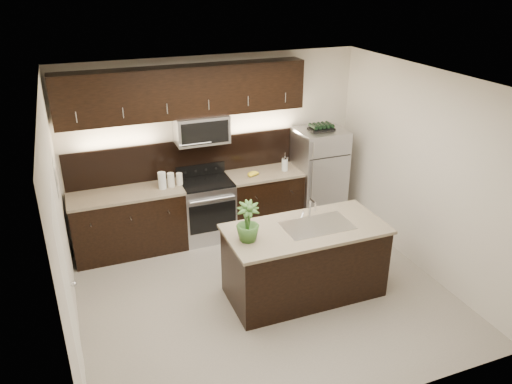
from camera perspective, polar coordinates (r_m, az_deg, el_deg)
ground at (r=6.52m, az=0.91°, el=-11.49°), size 4.50×4.50×0.00m
room_walls at (r=5.63m, az=0.12°, el=2.20°), size 4.52×4.02×2.71m
counter_run at (r=7.55m, az=-7.13°, el=-2.22°), size 3.51×0.65×0.94m
upper_fixtures at (r=7.12m, az=-7.92°, el=10.45°), size 3.49×0.40×1.66m
island at (r=6.31m, az=5.56°, el=-7.83°), size 1.96×0.96×0.94m
sink_faucet at (r=6.14m, az=6.96°, el=-3.65°), size 0.84×0.50×0.28m
refrigerator at (r=8.06m, az=7.16°, el=1.85°), size 0.74×0.67×1.53m
wine_rack at (r=7.79m, az=7.47°, el=7.36°), size 0.38×0.23×0.09m
plant at (r=5.67m, az=-0.95°, el=-3.41°), size 0.31×0.31×0.48m
canisters at (r=7.22m, az=-9.94°, el=1.37°), size 0.36×0.15×0.24m
french_press at (r=7.71m, az=3.31°, el=3.22°), size 0.10×0.10×0.29m
bananas at (r=7.50m, az=-0.73°, el=2.01°), size 0.24×0.21×0.06m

